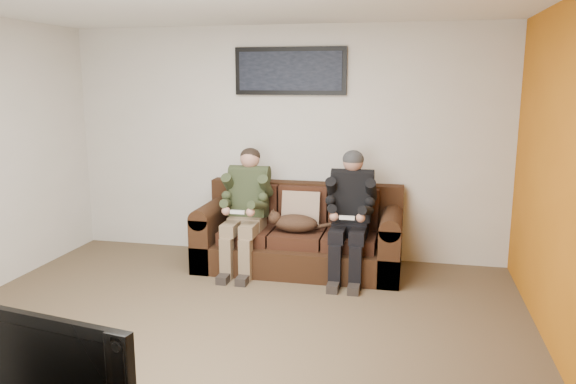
% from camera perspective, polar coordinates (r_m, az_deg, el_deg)
% --- Properties ---
extents(floor, '(5.00, 5.00, 0.00)m').
position_cam_1_polar(floor, '(4.64, -6.77, -14.33)').
color(floor, brown).
rests_on(floor, ground).
extents(wall_back, '(5.00, 0.00, 5.00)m').
position_cam_1_polar(wall_back, '(6.39, -0.41, 4.99)').
color(wall_back, beige).
rests_on(wall_back, ground).
extents(wall_front, '(5.00, 0.00, 5.00)m').
position_cam_1_polar(wall_front, '(2.32, -26.27, -7.59)').
color(wall_front, beige).
rests_on(wall_front, ground).
extents(sofa, '(2.16, 0.93, 0.88)m').
position_cam_1_polar(sofa, '(6.11, 1.27, -4.55)').
color(sofa, black).
rests_on(sofa, ground).
extents(throw_pillow, '(0.41, 0.20, 0.41)m').
position_cam_1_polar(throw_pillow, '(6.08, 1.36, -1.77)').
color(throw_pillow, tan).
rests_on(throw_pillow, sofa).
extents(throw_blanket, '(0.44, 0.22, 0.08)m').
position_cam_1_polar(throw_blanket, '(6.40, -3.98, 1.20)').
color(throw_blanket, tan).
rests_on(throw_blanket, sofa).
extents(person_left, '(0.51, 0.87, 1.29)m').
position_cam_1_polar(person_left, '(5.98, -4.28, -1.10)').
color(person_left, '#7C674E').
rests_on(person_left, sofa).
extents(person_right, '(0.51, 0.86, 1.30)m').
position_cam_1_polar(person_right, '(5.76, 6.36, -1.57)').
color(person_right, black).
rests_on(person_right, sofa).
extents(cat, '(0.66, 0.26, 0.24)m').
position_cam_1_polar(cat, '(5.90, 0.59, -3.14)').
color(cat, '#4A2E1D').
rests_on(cat, sofa).
extents(framed_poster, '(1.25, 0.05, 0.52)m').
position_cam_1_polar(framed_poster, '(6.30, 0.22, 12.19)').
color(framed_poster, black).
rests_on(framed_poster, wall_back).
extents(television, '(0.98, 0.29, 0.56)m').
position_cam_1_polar(television, '(2.77, -22.43, -16.00)').
color(television, black).
rests_on(television, tv_stand).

